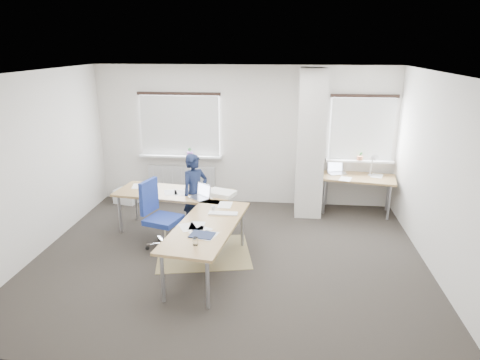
# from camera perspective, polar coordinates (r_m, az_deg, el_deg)

# --- Properties ---
(ground) EXTENTS (6.00, 6.00, 0.00)m
(ground) POSITION_cam_1_polar(r_m,az_deg,el_deg) (6.78, -1.52, -10.25)
(ground) COLOR #2B2622
(ground) RESTS_ON ground
(room_shell) EXTENTS (6.04, 5.04, 2.82)m
(room_shell) POSITION_cam_1_polar(r_m,az_deg,el_deg) (6.58, 0.45, 5.13)
(room_shell) COLOR beige
(room_shell) RESTS_ON ground
(floor_mat) EXTENTS (1.65, 1.48, 0.01)m
(floor_mat) POSITION_cam_1_polar(r_m,az_deg,el_deg) (6.93, -4.85, -9.63)
(floor_mat) COLOR olive
(floor_mat) RESTS_ON ground
(white_crate) EXTENTS (0.53, 0.43, 0.28)m
(white_crate) POSITION_cam_1_polar(r_m,az_deg,el_deg) (9.26, -14.87, -2.08)
(white_crate) COLOR white
(white_crate) RESTS_ON ground
(desk_main) EXTENTS (2.40, 2.91, 0.96)m
(desk_main) POSITION_cam_1_polar(r_m,az_deg,el_deg) (6.81, -6.49, -3.85)
(desk_main) COLOR olive
(desk_main) RESTS_ON ground
(desk_side) EXTENTS (1.50, 0.93, 1.22)m
(desk_side) POSITION_cam_1_polar(r_m,az_deg,el_deg) (8.59, 15.38, 0.17)
(desk_side) COLOR olive
(desk_side) RESTS_ON ground
(task_chair) EXTENTS (0.64, 0.62, 1.13)m
(task_chair) POSITION_cam_1_polar(r_m,az_deg,el_deg) (7.05, -10.39, -6.56)
(task_chair) COLOR navy
(task_chair) RESTS_ON ground
(person) EXTENTS (0.59, 0.61, 1.41)m
(person) POSITION_cam_1_polar(r_m,az_deg,el_deg) (7.43, -6.00, -1.84)
(person) COLOR black
(person) RESTS_ON ground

